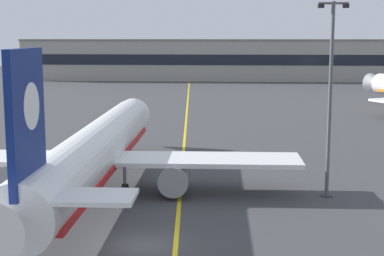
% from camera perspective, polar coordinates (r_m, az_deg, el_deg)
% --- Properties ---
extents(ground_plane, '(400.00, 400.00, 0.00)m').
position_cam_1_polar(ground_plane, '(35.34, -4.74, -11.36)').
color(ground_plane, '#3D3D3F').
extents(taxiway_centreline, '(11.72, 179.66, 0.01)m').
position_cam_1_polar(taxiway_centreline, '(64.14, -0.81, -2.03)').
color(taxiway_centreline, yellow).
rests_on(taxiway_centreline, ground).
extents(airliner_foreground, '(32.08, 41.45, 11.65)m').
position_cam_1_polar(airliner_foreground, '(46.05, -9.42, -2.27)').
color(airliner_foreground, white).
rests_on(airliner_foreground, ground).
extents(apron_lamp_post, '(2.24, 0.90, 14.75)m').
position_cam_1_polar(apron_lamp_post, '(45.27, 13.27, 2.95)').
color(apron_lamp_post, '#515156').
rests_on(apron_lamp_post, ground).
extents(safety_cone_by_nose_gear, '(0.44, 0.44, 0.55)m').
position_cam_1_polar(safety_cone_by_nose_gear, '(61.69, -6.16, -2.28)').
color(safety_cone_by_nose_gear, orange).
rests_on(safety_cone_by_nose_gear, ground).
extents(terminal_building, '(115.31, 12.40, 11.21)m').
position_cam_1_polar(terminal_building, '(162.80, 3.90, 6.64)').
color(terminal_building, '#9E998E').
rests_on(terminal_building, ground).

